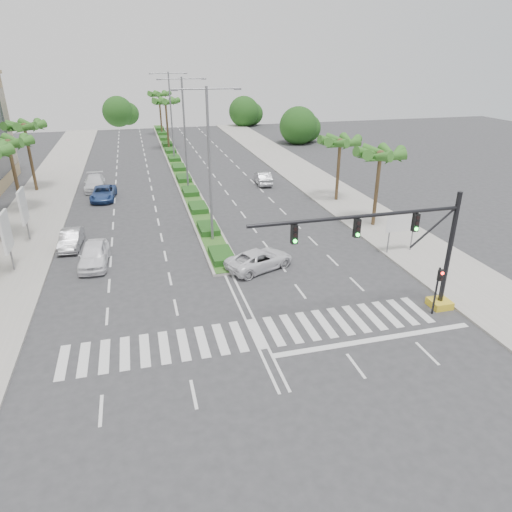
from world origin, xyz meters
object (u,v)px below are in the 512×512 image
Objects in this scene: car_parked_a at (94,255)px; car_parked_c at (103,193)px; car_crossing at (260,259)px; car_right at (263,178)px; car_parked_d at (95,183)px; car_parked_b at (71,239)px.

car_parked_c is at bearing 93.22° from car_parked_a.
car_crossing is at bearing -14.45° from car_parked_a.
car_parked_a is 11.99m from car_crossing.
car_parked_c is 1.12× the size of car_right.
car_parked_c is 23.58m from car_crossing.
car_parked_d is (-1.09, 4.43, 0.08)m from car_parked_c.
car_right is at bearing 49.50° from car_parked_a.
car_parked_d is at bearing -2.53° from car_right.
car_right is at bearing 10.62° from car_parked_c.
car_parked_a is 16.99m from car_parked_c.
car_parked_d reaches higher than car_crossing.
car_right is (17.98, 1.82, 0.04)m from car_parked_c.
car_crossing is 23.38m from car_right.
car_right is (6.54, 22.44, 0.04)m from car_crossing.
car_parked_a is 21.45m from car_parked_d.
car_crossing is at bearing -56.16° from car_parked_c.
car_parked_b is 17.46m from car_parked_d.
car_parked_a reaches higher than car_parked_c.
car_parked_a is 0.95× the size of car_crossing.
car_right is (17.96, 18.82, -0.08)m from car_parked_a.
car_parked_a reaches higher than car_right.
car_parked_c is at bearing 11.03° from car_right.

